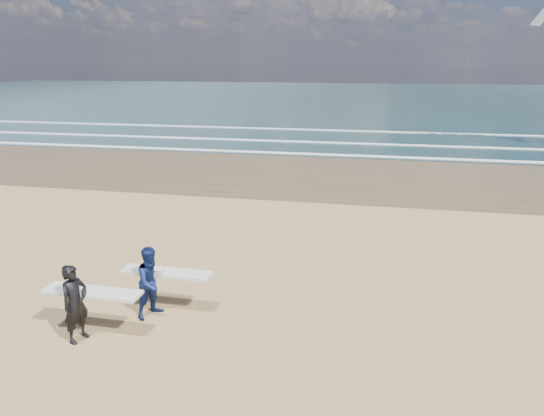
# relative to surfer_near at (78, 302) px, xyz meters

# --- Properties ---
(ocean) EXTENTS (220.00, 100.00, 0.02)m
(ocean) POSITION_rel_surfer_near_xyz_m (19.54, 71.44, -0.88)
(ocean) COLOR #173133
(ocean) RESTS_ON ground
(surfer_near) EXTENTS (2.20, 0.98, 1.75)m
(surfer_near) POSITION_rel_surfer_near_xyz_m (0.00, 0.00, 0.00)
(surfer_near) COLOR black
(surfer_near) RESTS_ON ground
(surfer_far) EXTENTS (2.21, 1.15, 1.72)m
(surfer_far) POSITION_rel_surfer_near_xyz_m (1.13, 1.31, -0.02)
(surfer_far) COLOR #0D1B4C
(surfer_far) RESTS_ON ground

